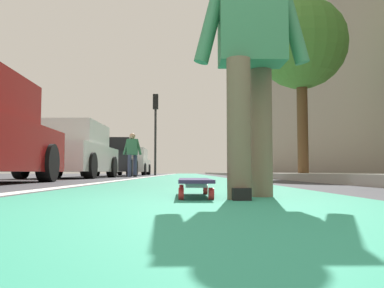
% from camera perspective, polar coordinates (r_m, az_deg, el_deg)
% --- Properties ---
extents(ground_plane, '(80.00, 80.00, 0.00)m').
position_cam_1_polar(ground_plane, '(11.07, -0.87, -4.69)').
color(ground_plane, '#38383D').
extents(bike_lane_paint, '(56.00, 2.21, 0.00)m').
position_cam_1_polar(bike_lane_paint, '(25.07, -0.76, -4.24)').
color(bike_lane_paint, '#288466').
rests_on(bike_lane_paint, ground).
extents(lane_stripe_white, '(52.00, 0.16, 0.01)m').
position_cam_1_polar(lane_stripe_white, '(21.11, -4.20, -4.29)').
color(lane_stripe_white, silver).
rests_on(lane_stripe_white, ground).
extents(sidewalk_curb, '(52.00, 3.20, 0.13)m').
position_cam_1_polar(sidewalk_curb, '(19.40, 9.90, -4.09)').
color(sidewalk_curb, '#9E9B93').
rests_on(sidewalk_curb, ground).
extents(building_facade, '(40.00, 1.20, 12.98)m').
position_cam_1_polar(building_facade, '(24.81, 15.01, 11.04)').
color(building_facade, gray).
rests_on(building_facade, ground).
extents(skateboard, '(0.84, 0.21, 0.11)m').
position_cam_1_polar(skateboard, '(2.67, 0.36, -5.24)').
color(skateboard, red).
rests_on(skateboard, ground).
extents(skater_person, '(0.46, 0.72, 1.64)m').
position_cam_1_polar(skater_person, '(2.67, 8.05, 13.18)').
color(skater_person, brown).
rests_on(skater_person, ground).
extents(parked_car_mid, '(4.18, 1.97, 1.48)m').
position_cam_1_polar(parked_car_mid, '(11.75, -16.15, -1.05)').
color(parked_car_mid, silver).
rests_on(parked_car_mid, ground).
extents(parked_car_far, '(4.28, 2.05, 1.50)m').
position_cam_1_polar(parked_car_far, '(17.37, -10.89, -1.94)').
color(parked_car_far, black).
rests_on(parked_car_far, ground).
extents(parked_car_end, '(4.55, 1.94, 1.48)m').
position_cam_1_polar(parked_car_end, '(23.60, -8.31, -2.50)').
color(parked_car_end, silver).
rests_on(parked_car_end, ground).
extents(traffic_light, '(0.33, 0.28, 4.34)m').
position_cam_1_polar(traffic_light, '(22.43, -5.01, 3.39)').
color(traffic_light, '#2D2D2D').
rests_on(traffic_light, ground).
extents(street_tree_mid, '(2.52, 2.52, 4.98)m').
position_cam_1_polar(street_tree_mid, '(12.23, 14.67, 13.00)').
color(street_tree_mid, brown).
rests_on(street_tree_mid, ground).
extents(pedestrian_distant, '(0.42, 0.66, 1.51)m').
position_cam_1_polar(pedestrian_distant, '(14.56, -8.14, -1.06)').
color(pedestrian_distant, '#384260').
rests_on(pedestrian_distant, ground).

